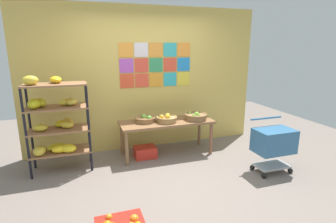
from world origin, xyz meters
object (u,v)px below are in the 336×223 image
(fruit_basket_back_left, at_px, (196,116))
(shopping_cart, at_px, (274,143))
(produce_crate_under_table, at_px, (145,152))
(fruit_basket_back_right, at_px, (145,119))
(display_table, at_px, (167,125))
(banana_shelf_unit, at_px, (56,121))
(fruit_basket_centre, at_px, (167,119))

(fruit_basket_back_left, bearing_deg, shopping_cart, -53.82)
(produce_crate_under_table, bearing_deg, fruit_basket_back_right, 70.54)
(fruit_basket_back_right, height_order, produce_crate_under_table, fruit_basket_back_right)
(display_table, distance_m, fruit_basket_back_left, 0.55)
(produce_crate_under_table, xyz_separation_m, shopping_cart, (1.75, -1.17, 0.39))
(banana_shelf_unit, height_order, produce_crate_under_table, banana_shelf_unit)
(fruit_basket_back_left, bearing_deg, display_table, 171.04)
(fruit_basket_back_left, bearing_deg, produce_crate_under_table, 176.16)
(display_table, distance_m, fruit_basket_centre, 0.15)
(banana_shelf_unit, bearing_deg, fruit_basket_back_left, -0.37)
(banana_shelf_unit, height_order, fruit_basket_centre, banana_shelf_unit)
(shopping_cart, bearing_deg, banana_shelf_unit, 166.94)
(fruit_basket_back_right, bearing_deg, shopping_cart, -36.13)
(banana_shelf_unit, height_order, display_table, banana_shelf_unit)
(produce_crate_under_table, bearing_deg, fruit_basket_back_left, -3.84)
(fruit_basket_centre, height_order, shopping_cart, shopping_cart)
(banana_shelf_unit, relative_size, fruit_basket_back_right, 4.09)
(fruit_basket_centre, bearing_deg, fruit_basket_back_right, 160.41)
(fruit_basket_back_right, bearing_deg, fruit_basket_centre, -19.59)
(fruit_basket_centre, bearing_deg, display_table, 71.91)
(banana_shelf_unit, height_order, fruit_basket_back_left, banana_shelf_unit)
(shopping_cart, bearing_deg, fruit_basket_centre, 146.98)
(fruit_basket_centre, bearing_deg, produce_crate_under_table, 173.41)
(banana_shelf_unit, xyz_separation_m, fruit_basket_centre, (1.78, 0.00, -0.13))
(display_table, distance_m, fruit_basket_back_right, 0.40)
(fruit_basket_back_left, relative_size, produce_crate_under_table, 1.07)
(fruit_basket_centre, xyz_separation_m, shopping_cart, (1.36, -1.13, -0.21))
(fruit_basket_back_right, distance_m, produce_crate_under_table, 0.59)
(display_table, xyz_separation_m, shopping_cart, (1.34, -1.19, -0.07))
(produce_crate_under_table, distance_m, shopping_cart, 2.14)
(banana_shelf_unit, distance_m, shopping_cart, 3.35)
(fruit_basket_back_left, xyz_separation_m, shopping_cart, (0.81, -1.11, -0.21))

